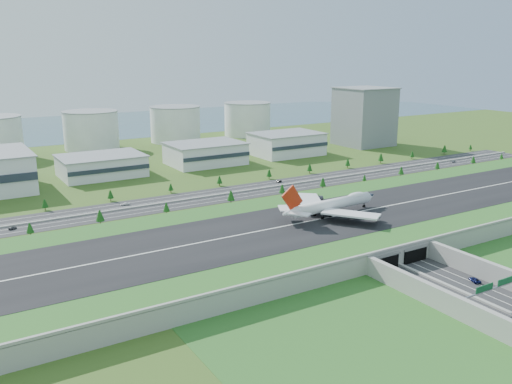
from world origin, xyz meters
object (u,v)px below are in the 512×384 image
office_tower (364,117)px  car_5 (279,181)px  car_2 (475,280)px  car_0 (459,305)px  car_6 (453,161)px  car_7 (125,204)px  car_4 (13,228)px  boeing_747 (331,205)px

office_tower → car_5: 185.42m
car_2 → car_0: bearing=44.1°
car_0 → car_2: bearing=49.8°
car_2 → office_tower: bearing=-106.2°
car_6 → car_7: car_7 is taller
car_4 → car_0: bearing=-167.4°
office_tower → car_2: (-187.20, -272.60, -26.58)m
car_7 → car_6: bearing=106.7°
car_0 → car_6: bearing=63.6°
car_5 → car_7: bearing=-99.0°
car_0 → car_6: (215.48, 178.69, -0.13)m
boeing_747 → car_2: 82.31m
office_tower → car_5: size_ratio=13.10×
car_6 → car_0: bearing=122.7°
boeing_747 → car_6: 217.60m
car_0 → car_5: bearing=99.1°
car_4 → car_6: size_ratio=0.86×
office_tower → car_2: 331.76m
car_5 → car_7: (-111.26, -1.36, 0.07)m
car_0 → car_4: size_ratio=1.13×
boeing_747 → car_5: boeing_747 is taller
car_0 → car_7: (-59.76, 192.43, -0.07)m
car_4 → car_5: size_ratio=1.03×
office_tower → car_7: bearing=-161.3°
office_tower → boeing_747: (-195.10, -191.65, -13.92)m
car_6 → car_5: bearing=77.8°
car_2 → boeing_747: bearing=-66.1°
office_tower → car_7: (-270.94, -91.76, -26.62)m
office_tower → car_0: office_tower is taller
office_tower → car_2: office_tower is taller
car_2 → car_5: car_2 is taller
car_4 → car_6: 339.25m
car_2 → car_7: car_2 is taller
office_tower → car_2: bearing=-124.5°
office_tower → car_4: (-334.94, -106.16, -26.64)m
car_5 → car_6: car_6 is taller
car_0 → car_2: size_ratio=0.85×
office_tower → car_0: bearing=-126.6°
car_5 → car_6: bearing=75.0°
office_tower → car_4: 352.37m
office_tower → car_4: bearing=-162.4°
car_4 → car_5: 175.98m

